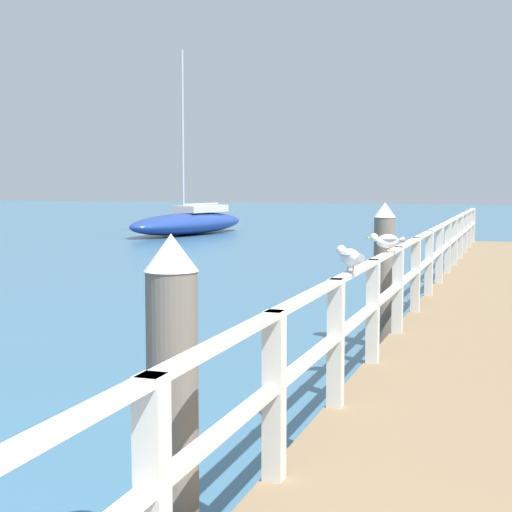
% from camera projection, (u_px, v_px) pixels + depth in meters
% --- Properties ---
extents(pier_railing, '(0.12, 22.72, 1.03)m').
position_uv_depth(pier_railing, '(429.00, 255.00, 12.22)').
color(pier_railing, beige).
rests_on(pier_railing, pier_deck).
extents(dock_piling_near, '(0.29, 0.29, 1.98)m').
position_uv_depth(dock_piling_near, '(173.00, 414.00, 4.18)').
color(dock_piling_near, '#6B6056').
rests_on(dock_piling_near, ground_plane).
extents(dock_piling_far, '(0.29, 0.29, 1.98)m').
position_uv_depth(dock_piling_far, '(384.00, 275.00, 10.49)').
color(dock_piling_far, '#6B6056').
rests_on(dock_piling_far, ground_plane).
extents(seagull_foreground, '(0.33, 0.40, 0.21)m').
position_uv_depth(seagull_foreground, '(350.00, 256.00, 6.58)').
color(seagull_foreground, white).
rests_on(seagull_foreground, pier_railing).
extents(seagull_background, '(0.37, 0.37, 0.21)m').
position_uv_depth(seagull_background, '(387.00, 240.00, 8.37)').
color(seagull_background, white).
rests_on(seagull_background, pier_railing).
extents(boat_3, '(3.57, 7.82, 7.77)m').
position_uv_depth(boat_3, '(189.00, 222.00, 33.34)').
color(boat_3, navy).
rests_on(boat_3, ground_plane).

